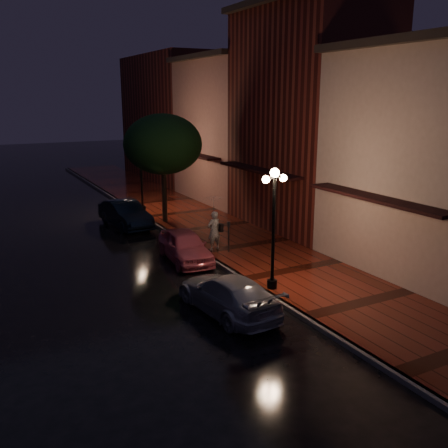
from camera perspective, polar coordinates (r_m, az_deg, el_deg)
ground at (r=22.07m, az=-2.45°, el=-3.58°), size 120.00×120.00×0.00m
sidewalk at (r=23.06m, az=2.60°, el=-2.59°), size 4.50×60.00×0.15m
curb at (r=22.05m, az=-2.45°, el=-3.39°), size 0.25×60.00×0.15m
storefront_near at (r=20.77m, az=22.97°, el=6.19°), size 5.00×8.00×8.50m
storefront_mid at (r=26.41m, az=9.55°, el=11.37°), size 5.00×8.00×11.00m
storefront_far at (r=33.18m, az=0.94°, el=10.42°), size 5.00×8.00×9.00m
storefront_extra at (r=42.16m, az=-5.79°, el=11.88°), size 5.00×12.00×10.00m
streetlamp_near at (r=17.33m, az=5.69°, el=0.27°), size 0.96×0.36×4.31m
streetlamp_far at (r=29.79m, az=-9.45°, el=6.09°), size 0.96×0.36×4.31m
street_tree at (r=26.87m, az=-6.97°, el=8.83°), size 4.16×4.16×5.80m
pink_car at (r=21.16m, az=-4.46°, el=-2.52°), size 1.93×4.04×1.33m
navy_car at (r=27.11m, az=-11.22°, el=1.13°), size 1.92×4.43×1.42m
silver_car at (r=16.20m, az=0.42°, el=-8.03°), size 2.12×4.46×1.26m
woman_with_umbrella at (r=21.91m, az=-1.15°, el=1.12°), size 1.02×1.04×2.46m
parking_meter at (r=21.75m, az=0.53°, el=-1.12°), size 0.15×0.13×1.38m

